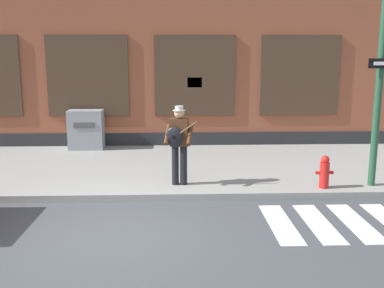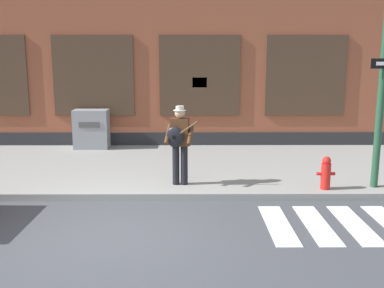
# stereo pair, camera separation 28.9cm
# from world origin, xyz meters

# --- Properties ---
(ground_plane) EXTENTS (160.00, 160.00, 0.00)m
(ground_plane) POSITION_xyz_m (0.00, 0.00, 0.00)
(ground_plane) COLOR #424449
(sidewalk) EXTENTS (28.00, 5.04, 0.15)m
(sidewalk) POSITION_xyz_m (0.00, 4.22, 0.07)
(sidewalk) COLOR gray
(sidewalk) RESTS_ON ground
(building_backdrop) EXTENTS (28.00, 4.06, 7.50)m
(building_backdrop) POSITION_xyz_m (-0.00, 8.73, 3.74)
(building_backdrop) COLOR brown
(building_backdrop) RESTS_ON ground
(busker) EXTENTS (0.72, 0.59, 1.71)m
(busker) POSITION_xyz_m (1.08, 2.39, 1.12)
(busker) COLOR black
(busker) RESTS_ON sidewalk
(utility_box) EXTENTS (1.02, 0.60, 1.16)m
(utility_box) POSITION_xyz_m (-1.64, 6.28, 0.73)
(utility_box) COLOR gray
(utility_box) RESTS_ON sidewalk
(fire_hydrant) EXTENTS (0.38, 0.20, 0.70)m
(fire_hydrant) POSITION_xyz_m (4.15, 2.05, 0.49)
(fire_hydrant) COLOR red
(fire_hydrant) RESTS_ON sidewalk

